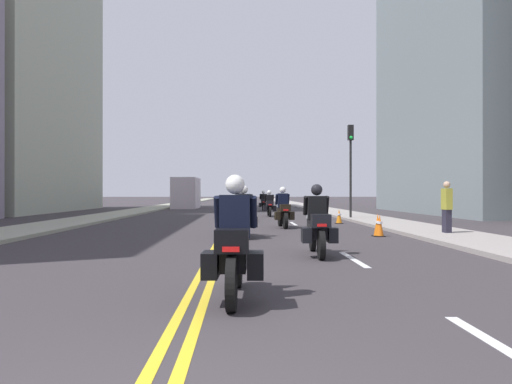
# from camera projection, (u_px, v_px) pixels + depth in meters

# --- Properties ---
(ground_plane) EXTENTS (264.00, 264.00, 0.00)m
(ground_plane) POSITION_uv_depth(u_px,v_px,m) (236.00, 207.00, 50.19)
(ground_plane) COLOR #363135
(sidewalk_left) EXTENTS (2.61, 144.00, 0.12)m
(sidewalk_left) POSITION_uv_depth(u_px,v_px,m) (166.00, 206.00, 49.98)
(sidewalk_left) COLOR #9C9D88
(sidewalk_left) RESTS_ON ground
(sidewalk_right) EXTENTS (2.61, 144.00, 0.12)m
(sidewalk_right) POSITION_uv_depth(u_px,v_px,m) (306.00, 206.00, 50.40)
(sidewalk_right) COLOR gray
(sidewalk_right) RESTS_ON ground
(centreline_yellow_inner) EXTENTS (0.12, 132.00, 0.01)m
(centreline_yellow_inner) POSITION_uv_depth(u_px,v_px,m) (235.00, 207.00, 50.19)
(centreline_yellow_inner) COLOR yellow
(centreline_yellow_inner) RESTS_ON ground
(centreline_yellow_outer) EXTENTS (0.12, 132.00, 0.01)m
(centreline_yellow_outer) POSITION_uv_depth(u_px,v_px,m) (237.00, 207.00, 50.19)
(centreline_yellow_outer) COLOR yellow
(centreline_yellow_outer) RESTS_ON ground
(lane_dashes_white) EXTENTS (0.14, 56.40, 0.01)m
(lane_dashes_white) POSITION_uv_depth(u_px,v_px,m) (279.00, 215.00, 31.28)
(lane_dashes_white) COLOR silver
(lane_dashes_white) RESTS_ON ground
(building_left_1) EXTENTS (6.91, 17.83, 30.55)m
(building_left_1) POSITION_uv_depth(u_px,v_px,m) (24.00, 11.00, 37.04)
(building_left_1) COLOR #A7AD96
(building_left_1) RESTS_ON ground
(building_right_1) EXTENTS (7.30, 19.14, 22.63)m
(building_right_1) POSITION_uv_depth(u_px,v_px,m) (466.00, 51.00, 33.87)
(building_right_1) COLOR slate
(building_right_1) RESTS_ON ground
(motorcycle_0) EXTENTS (0.78, 2.17, 1.65)m
(motorcycle_0) POSITION_uv_depth(u_px,v_px,m) (235.00, 249.00, 6.37)
(motorcycle_0) COLOR black
(motorcycle_0) RESTS_ON ground
(motorcycle_1) EXTENTS (0.77, 2.24, 1.61)m
(motorcycle_1) POSITION_uv_depth(u_px,v_px,m) (317.00, 227.00, 10.86)
(motorcycle_1) COLOR black
(motorcycle_1) RESTS_ON ground
(motorcycle_2) EXTENTS (0.78, 2.24, 1.65)m
(motorcycle_2) POSITION_uv_depth(u_px,v_px,m) (244.00, 216.00, 15.40)
(motorcycle_2) COLOR black
(motorcycle_2) RESTS_ON ground
(motorcycle_3) EXTENTS (0.78, 2.20, 1.66)m
(motorcycle_3) POSITION_uv_depth(u_px,v_px,m) (283.00, 212.00, 19.68)
(motorcycle_3) COLOR black
(motorcycle_3) RESTS_ON ground
(motorcycle_4) EXTENTS (0.77, 2.27, 1.59)m
(motorcycle_4) POSITION_uv_depth(u_px,v_px,m) (241.00, 208.00, 24.78)
(motorcycle_4) COLOR black
(motorcycle_4) RESTS_ON ground
(motorcycle_5) EXTENTS (0.77, 2.19, 1.58)m
(motorcycle_5) POSITION_uv_depth(u_px,v_px,m) (269.00, 206.00, 29.28)
(motorcycle_5) COLOR black
(motorcycle_5) RESTS_ON ground
(motorcycle_6) EXTENTS (0.77, 2.16, 1.67)m
(motorcycle_6) POSITION_uv_depth(u_px,v_px,m) (240.00, 204.00, 33.70)
(motorcycle_6) COLOR black
(motorcycle_6) RESTS_ON ground
(motorcycle_7) EXTENTS (0.77, 2.08, 1.62)m
(motorcycle_7) POSITION_uv_depth(u_px,v_px,m) (263.00, 202.00, 38.26)
(motorcycle_7) COLOR black
(motorcycle_7) RESTS_ON ground
(traffic_cone_0) EXTENTS (0.32, 0.32, 0.74)m
(traffic_cone_0) POSITION_uv_depth(u_px,v_px,m) (378.00, 225.00, 15.73)
(traffic_cone_0) COLOR black
(traffic_cone_0) RESTS_ON ground
(traffic_cone_1) EXTENTS (0.32, 0.32, 0.71)m
(traffic_cone_1) POSITION_uv_depth(u_px,v_px,m) (380.00, 226.00, 15.69)
(traffic_cone_1) COLOR black
(traffic_cone_1) RESTS_ON ground
(traffic_cone_2) EXTENTS (0.34, 0.34, 0.67)m
(traffic_cone_2) POSITION_uv_depth(u_px,v_px,m) (339.00, 216.00, 22.33)
(traffic_cone_2) COLOR black
(traffic_cone_2) RESTS_ON ground
(traffic_light_near) EXTENTS (0.28, 0.38, 4.99)m
(traffic_light_near) POSITION_uv_depth(u_px,v_px,m) (351.00, 155.00, 25.63)
(traffic_light_near) COLOR black
(traffic_light_near) RESTS_ON ground
(pedestrian_1) EXTENTS (0.25, 0.38, 1.79)m
(pedestrian_1) POSITION_uv_depth(u_px,v_px,m) (447.00, 208.00, 15.77)
(pedestrian_1) COLOR #252331
(pedestrian_1) RESTS_ON ground
(parked_truck) EXTENTS (2.20, 6.50, 2.80)m
(parked_truck) POSITION_uv_depth(u_px,v_px,m) (187.00, 194.00, 45.35)
(parked_truck) COLOR beige
(parked_truck) RESTS_ON ground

